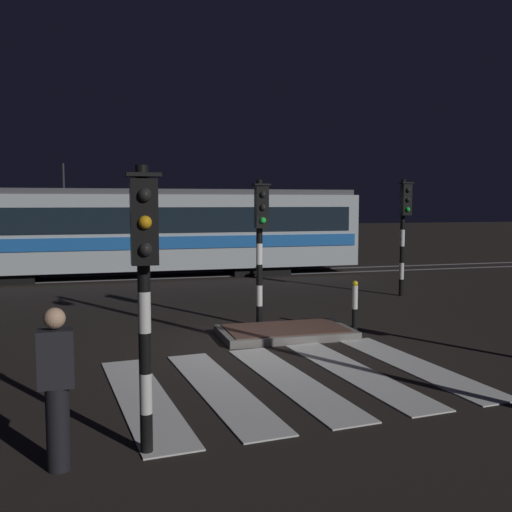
# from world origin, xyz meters

# --- Properties ---
(ground_plane) EXTENTS (120.00, 120.00, 0.00)m
(ground_plane) POSITION_xyz_m (0.00, 0.00, 0.00)
(ground_plane) COLOR black
(rail_near) EXTENTS (80.00, 0.12, 0.03)m
(rail_near) POSITION_xyz_m (0.00, 10.66, 0.01)
(rail_near) COLOR #59595E
(rail_near) RESTS_ON ground
(rail_far) EXTENTS (80.00, 0.12, 0.03)m
(rail_far) POSITION_xyz_m (0.00, 12.09, 0.01)
(rail_far) COLOR #59595E
(rail_far) RESTS_ON ground
(crosswalk_zebra) EXTENTS (5.66, 4.52, 0.02)m
(crosswalk_zebra) POSITION_xyz_m (0.00, -2.18, 0.01)
(crosswalk_zebra) COLOR silver
(crosswalk_zebra) RESTS_ON ground
(traffic_island) EXTENTS (2.73, 1.56, 0.18)m
(traffic_island) POSITION_xyz_m (0.89, 0.75, 0.09)
(traffic_island) COLOR slate
(traffic_island) RESTS_ON ground
(traffic_light_kerb_mid_left) EXTENTS (0.36, 0.42, 3.17)m
(traffic_light_kerb_mid_left) POSITION_xyz_m (-2.40, -4.34, 2.09)
(traffic_light_kerb_mid_left) COLOR black
(traffic_light_kerb_mid_left) RESTS_ON ground
(traffic_light_median_centre) EXTENTS (0.36, 0.42, 3.27)m
(traffic_light_median_centre) POSITION_xyz_m (0.63, 1.72, 2.16)
(traffic_light_median_centre) COLOR black
(traffic_light_median_centre) RESTS_ON ground
(traffic_light_corner_far_right) EXTENTS (0.36, 0.42, 3.45)m
(traffic_light_corner_far_right) POSITION_xyz_m (5.90, 4.77, 2.27)
(traffic_light_corner_far_right) COLOR black
(traffic_light_corner_far_right) RESTS_ON ground
(tram) EXTENTS (16.88, 2.58, 4.15)m
(tram) POSITION_xyz_m (-1.36, 11.37, 1.75)
(tram) COLOR #B2BCC1
(tram) RESTS_ON ground
(pedestrian_waiting_at_kerb) EXTENTS (0.36, 0.24, 1.71)m
(pedestrian_waiting_at_kerb) POSITION_xyz_m (-3.32, -4.41, 0.88)
(pedestrian_waiting_at_kerb) COLOR black
(pedestrian_waiting_at_kerb) RESTS_ON ground
(bollard_island_edge) EXTENTS (0.12, 0.12, 1.11)m
(bollard_island_edge) POSITION_xyz_m (2.45, 0.73, 0.56)
(bollard_island_edge) COLOR black
(bollard_island_edge) RESTS_ON ground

